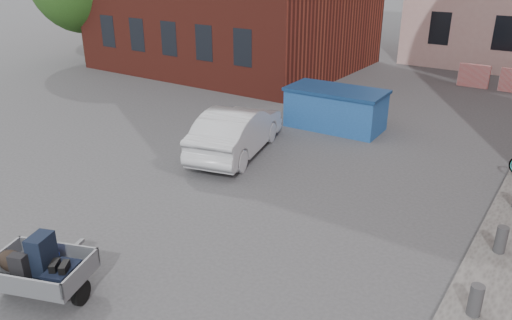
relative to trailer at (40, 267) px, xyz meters
The scene contains 4 objects.
ground 4.58m from the trailer, 86.54° to the left, with size 120.00×120.00×0.00m, color #38383A.
trailer is the anchor object (origin of this frame).
dumpster 11.04m from the trailer, 89.12° to the left, with size 3.29×1.77×1.36m.
silver_car 7.42m from the trailer, 99.48° to the left, with size 1.47×4.23×1.39m, color #B4B6BB.
Camera 1 is at (6.73, -8.33, 5.53)m, focal length 35.00 mm.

